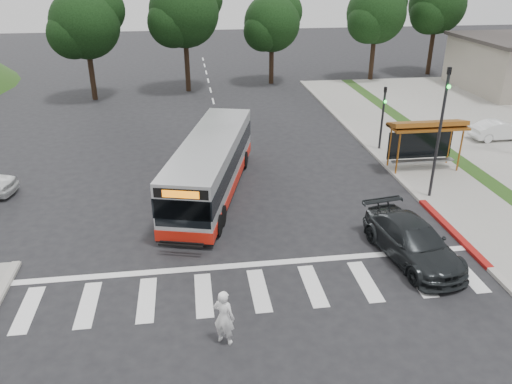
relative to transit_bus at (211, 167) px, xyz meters
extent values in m
plane|color=black|center=(1.18, -3.60, -1.44)|extent=(140.00, 140.00, 0.00)
cube|color=gray|center=(12.18, 4.40, -1.38)|extent=(4.00, 40.00, 0.12)
cube|color=#9E9991|center=(10.18, 4.40, -1.37)|extent=(0.30, 40.00, 0.15)
cube|color=maroon|center=(10.18, -5.60, -1.37)|extent=(0.32, 6.00, 0.15)
cube|color=silver|center=(1.18, -8.60, -1.44)|extent=(18.00, 2.60, 0.01)
cylinder|color=#915118|center=(10.18, 0.80, -0.17)|extent=(0.10, 0.10, 2.30)
cylinder|color=#915118|center=(13.78, 0.80, -0.17)|extent=(0.10, 0.10, 2.30)
cylinder|color=#915118|center=(10.18, 2.00, -0.17)|extent=(0.10, 0.10, 2.30)
cylinder|color=#915118|center=(13.78, 2.00, -0.17)|extent=(0.10, 0.10, 2.30)
cube|color=#915118|center=(11.98, 1.40, 1.13)|extent=(4.20, 1.60, 0.12)
cube|color=#915118|center=(11.98, 1.45, 1.28)|extent=(4.20, 1.32, 0.51)
cube|color=black|center=(11.98, 2.00, -0.12)|extent=(3.80, 0.06, 1.60)
cube|color=gray|center=(11.98, 1.40, -0.87)|extent=(3.60, 0.40, 0.08)
cylinder|color=black|center=(10.78, -2.10, 1.81)|extent=(0.14, 0.14, 6.50)
imported|color=black|center=(10.78, -2.10, 4.56)|extent=(0.16, 0.20, 1.00)
sphere|color=#19E533|center=(10.78, -2.28, 4.21)|extent=(0.18, 0.18, 0.18)
cylinder|color=black|center=(10.78, 4.90, 0.56)|extent=(0.14, 0.14, 4.00)
imported|color=black|center=(10.78, 4.90, 2.06)|extent=(0.16, 0.20, 1.00)
sphere|color=#19E533|center=(10.78, 4.72, 1.71)|extent=(0.18, 0.18, 0.18)
cylinder|color=black|center=(17.18, 24.40, 0.86)|extent=(0.44, 0.44, 4.40)
sphere|color=black|center=(17.18, 24.40, 4.86)|extent=(5.60, 5.60, 5.60)
sphere|color=black|center=(18.30, 25.24, 5.86)|extent=(4.20, 4.20, 4.20)
sphere|color=black|center=(16.20, 23.70, 4.16)|extent=(3.92, 3.92, 3.92)
cylinder|color=black|center=(24.18, 26.40, 0.98)|extent=(0.44, 0.44, 4.84)
sphere|color=black|center=(24.18, 26.40, 5.38)|extent=(5.60, 5.60, 5.60)
sphere|color=black|center=(23.20, 25.70, 4.61)|extent=(3.92, 3.92, 3.92)
cylinder|color=black|center=(-0.82, 22.40, 0.98)|extent=(0.44, 0.44, 4.84)
sphere|color=black|center=(-0.82, 22.40, 5.38)|extent=(6.00, 6.00, 6.00)
sphere|color=black|center=(-1.87, 21.65, 4.61)|extent=(4.20, 4.20, 4.20)
cylinder|color=black|center=(7.18, 24.40, 0.54)|extent=(0.44, 0.44, 3.96)
sphere|color=black|center=(7.18, 24.40, 4.14)|extent=(5.20, 5.20, 5.20)
sphere|color=black|center=(8.22, 25.18, 5.04)|extent=(3.90, 3.90, 3.90)
sphere|color=black|center=(6.27, 23.75, 3.51)|extent=(3.64, 3.64, 3.64)
cylinder|color=black|center=(-8.82, 20.40, 0.76)|extent=(0.44, 0.44, 4.40)
sphere|color=black|center=(-8.82, 20.40, 4.76)|extent=(5.60, 5.60, 5.60)
sphere|color=black|center=(-7.70, 21.24, 5.76)|extent=(4.20, 4.20, 4.20)
sphere|color=black|center=(-9.80, 19.70, 4.06)|extent=(3.92, 3.92, 3.92)
imported|color=white|center=(-0.27, -11.10, -0.49)|extent=(0.83, 0.75, 1.90)
imported|color=#212426|center=(7.51, -7.29, -0.68)|extent=(2.94, 5.56, 1.54)
imported|color=white|center=(19.22, 5.57, -0.72)|extent=(3.84, 1.47, 1.25)
camera|label=1|loc=(-0.99, -23.30, 9.40)|focal=35.00mm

